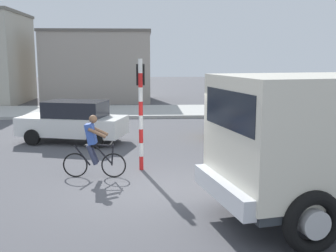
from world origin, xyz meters
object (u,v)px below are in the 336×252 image
(cyclist, at_px, (93,146))
(car_white_mid, at_px, (259,119))
(car_red_near, at_px, (74,121))
(traffic_light_pole, at_px, (141,99))

(cyclist, xyz_separation_m, car_white_mid, (5.92, 4.93, -0.05))
(car_red_near, relative_size, car_white_mid, 1.00)
(cyclist, bearing_deg, car_white_mid, 39.79)
(traffic_light_pole, relative_size, car_white_mid, 0.74)
(traffic_light_pole, xyz_separation_m, car_red_near, (-2.64, 3.99, -1.25))
(cyclist, height_order, car_red_near, cyclist)
(car_white_mid, bearing_deg, car_red_near, -178.79)
(traffic_light_pole, bearing_deg, car_red_near, 123.46)
(car_red_near, distance_m, car_white_mid, 7.28)
(car_white_mid, bearing_deg, cyclist, -140.21)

